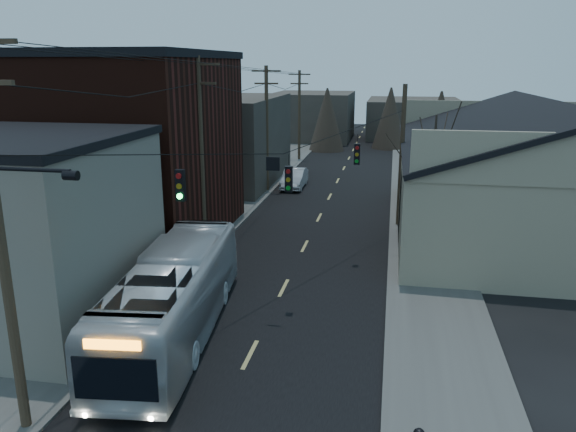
# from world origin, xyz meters

# --- Properties ---
(road_surface) EXTENTS (9.00, 110.00, 0.02)m
(road_surface) POSITION_xyz_m (0.00, 30.00, 0.01)
(road_surface) COLOR black
(road_surface) RESTS_ON ground
(sidewalk_left) EXTENTS (4.00, 110.00, 0.12)m
(sidewalk_left) POSITION_xyz_m (-6.50, 30.00, 0.06)
(sidewalk_left) COLOR #474744
(sidewalk_left) RESTS_ON ground
(sidewalk_right) EXTENTS (4.00, 110.00, 0.12)m
(sidewalk_right) POSITION_xyz_m (6.50, 30.00, 0.06)
(sidewalk_right) COLOR #474744
(sidewalk_right) RESTS_ON ground
(building_clapboard) EXTENTS (8.00, 8.00, 7.00)m
(building_clapboard) POSITION_xyz_m (-9.00, 9.00, 3.50)
(building_clapboard) COLOR #6F675D
(building_clapboard) RESTS_ON ground
(building_brick) EXTENTS (10.00, 12.00, 10.00)m
(building_brick) POSITION_xyz_m (-10.00, 20.00, 5.00)
(building_brick) COLOR black
(building_brick) RESTS_ON ground
(building_left_far) EXTENTS (9.00, 14.00, 7.00)m
(building_left_far) POSITION_xyz_m (-9.50, 36.00, 3.50)
(building_left_far) COLOR #38322D
(building_left_far) RESTS_ON ground
(warehouse) EXTENTS (16.16, 20.60, 7.73)m
(warehouse) POSITION_xyz_m (13.00, 25.00, 2.70)
(warehouse) COLOR gray
(warehouse) RESTS_ON ground
(building_far_left) EXTENTS (10.00, 12.00, 6.00)m
(building_far_left) POSITION_xyz_m (-6.00, 65.00, 3.00)
(building_far_left) COLOR #38322D
(building_far_left) RESTS_ON ground
(building_far_right) EXTENTS (12.00, 14.00, 5.00)m
(building_far_right) POSITION_xyz_m (7.00, 70.00, 2.50)
(building_far_right) COLOR #38322D
(building_far_right) RESTS_ON ground
(bare_tree) EXTENTS (0.40, 0.40, 7.20)m
(bare_tree) POSITION_xyz_m (6.50, 20.00, 3.60)
(bare_tree) COLOR black
(bare_tree) RESTS_ON ground
(utility_lines) EXTENTS (11.24, 45.28, 10.50)m
(utility_lines) POSITION_xyz_m (-3.11, 24.14, 4.95)
(utility_lines) COLOR #382B1E
(utility_lines) RESTS_ON ground
(bus) EXTENTS (3.79, 11.47, 3.14)m
(bus) POSITION_xyz_m (-3.00, 8.83, 1.57)
(bus) COLOR #B2B9BF
(bus) RESTS_ON ground
(parked_car) EXTENTS (1.67, 4.66, 1.53)m
(parked_car) POSITION_xyz_m (-3.16, 34.66, 0.77)
(parked_car) COLOR #B4B7BD
(parked_car) RESTS_ON ground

